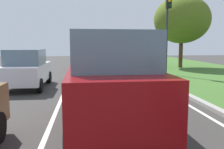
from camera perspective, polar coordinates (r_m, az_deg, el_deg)
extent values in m
plane|color=#383533|center=(10.88, -7.36, -3.54)|extent=(60.00, 60.00, 0.00)
cube|color=silver|center=(10.91, -11.04, -3.56)|extent=(0.12, 32.00, 0.01)
cube|color=silver|center=(11.40, 11.07, -3.10)|extent=(0.12, 32.00, 0.01)
cube|color=#9E9B93|center=(11.55, 13.44, -2.74)|extent=(0.24, 48.00, 0.12)
cube|color=maroon|center=(5.81, -0.64, -3.64)|extent=(1.97, 4.53, 1.10)
cube|color=slate|center=(5.56, -0.46, 5.72)|extent=(1.74, 2.73, 0.80)
cylinder|color=black|center=(7.38, -8.85, -5.72)|extent=(0.23, 0.76, 0.76)
cylinder|color=black|center=(7.54, 4.61, -5.38)|extent=(0.23, 0.76, 0.76)
cylinder|color=black|center=(4.46, -9.77, -14.57)|extent=(0.23, 0.76, 0.76)
cylinder|color=black|center=(4.72, 12.61, -13.40)|extent=(0.23, 0.76, 0.76)
cube|color=silver|center=(11.83, -19.30, 0.41)|extent=(1.67, 3.72, 0.80)
cube|color=slate|center=(11.52, -19.73, 3.92)|extent=(1.50, 1.91, 0.68)
cylinder|color=black|center=(13.27, -21.16, -0.70)|extent=(0.23, 0.60, 0.60)
cylinder|color=black|center=(12.96, -14.71, -0.63)|extent=(0.23, 0.60, 0.60)
cylinder|color=black|center=(10.89, -24.58, -2.53)|extent=(0.23, 0.60, 0.60)
cylinder|color=black|center=(10.51, -16.75, -2.51)|extent=(0.23, 0.60, 0.60)
cylinder|color=#2D2D2D|center=(15.97, 12.80, 9.42)|extent=(0.14, 0.14, 5.35)
cube|color=black|center=(15.99, 13.25, 16.57)|extent=(0.32, 0.24, 0.90)
sphere|color=#F2AD19|center=(15.87, 13.42, 16.64)|extent=(0.20, 0.20, 0.20)
sphere|color=black|center=(15.82, 13.39, 15.64)|extent=(0.20, 0.20, 0.20)
cylinder|color=#4C331E|center=(20.82, 15.90, 4.56)|extent=(0.32, 0.32, 2.28)
ellipsoid|color=#51661E|center=(20.89, 16.18, 12.34)|extent=(4.52, 4.52, 3.84)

